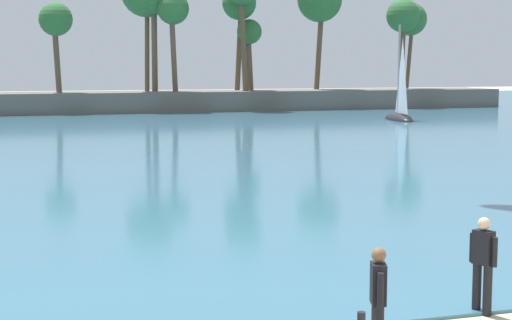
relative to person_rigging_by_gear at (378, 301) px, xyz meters
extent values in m
cube|color=#386B84|center=(-1.62, 51.64, -0.86)|extent=(220.00, 100.35, 0.06)
cube|color=#605B54|center=(-1.62, 61.81, 0.01)|extent=(86.12, 6.00, 1.80)
cylinder|color=brown|center=(0.28, 61.35, 3.95)|extent=(0.72, 0.53, 6.11)
sphere|color=#2D6633|center=(0.28, 61.35, 6.99)|extent=(2.80, 2.80, 2.80)
cylinder|color=brown|center=(16.35, 60.70, 5.55)|extent=(0.88, 0.62, 9.32)
cylinder|color=brown|center=(17.54, 62.68, 3.56)|extent=(0.70, 0.81, 5.34)
sphere|color=#2D6633|center=(17.54, 62.68, 6.21)|extent=(2.27, 2.27, 2.27)
cylinder|color=brown|center=(8.62, 61.74, 4.97)|extent=(0.51, 0.50, 8.12)
cylinder|color=brown|center=(33.81, 62.61, 4.25)|extent=(0.74, 0.62, 6.71)
sphere|color=#2D6633|center=(33.81, 62.61, 7.60)|extent=(3.19, 3.19, 3.19)
cylinder|color=brown|center=(8.10, 62.41, 5.24)|extent=(0.62, 0.85, 8.69)
cylinder|color=brown|center=(32.30, 61.21, 4.37)|extent=(0.60, 0.62, 6.95)
sphere|color=#2D6633|center=(32.30, 61.21, 7.84)|extent=(3.18, 3.18, 3.18)
cylinder|color=brown|center=(24.67, 63.34, 5.11)|extent=(0.98, 0.54, 8.42)
cylinder|color=brown|center=(10.05, 60.62, 4.46)|extent=(0.80, 0.73, 7.14)
sphere|color=#2D6633|center=(10.05, 60.62, 8.02)|extent=(2.76, 2.76, 2.76)
cylinder|color=brown|center=(16.68, 63.00, 4.85)|extent=(0.85, 0.64, 7.91)
sphere|color=#2D6633|center=(16.68, 63.00, 8.80)|extent=(3.09, 3.09, 3.09)
cube|color=black|center=(0.00, 0.00, 0.26)|extent=(0.30, 0.39, 0.58)
sphere|color=brown|center=(0.00, 0.00, 0.67)|extent=(0.21, 0.21, 0.21)
cylinder|color=black|center=(-0.07, -0.22, 0.22)|extent=(0.09, 0.09, 0.50)
cylinder|color=black|center=(0.07, 0.22, 0.22)|extent=(0.09, 0.09, 0.50)
cylinder|color=black|center=(2.74, 1.45, -0.46)|extent=(0.15, 0.15, 0.86)
cylinder|color=black|center=(2.66, 1.66, -0.46)|extent=(0.15, 0.15, 0.86)
cube|color=black|center=(2.70, 1.56, 0.26)|extent=(0.30, 0.39, 0.58)
sphere|color=beige|center=(2.70, 1.56, 0.67)|extent=(0.21, 0.21, 0.21)
cylinder|color=black|center=(2.78, 1.34, 0.22)|extent=(0.09, 0.09, 0.50)
cylinder|color=black|center=(2.62, 1.77, 0.22)|extent=(0.09, 0.09, 0.50)
ellipsoid|color=black|center=(23.82, 45.33, -0.83)|extent=(2.58, 5.40, 1.04)
cylinder|color=gray|center=(23.87, 45.59, 2.93)|extent=(0.16, 0.16, 6.49)
pyramid|color=silver|center=(23.69, 44.72, 2.44)|extent=(0.63, 2.32, 5.52)
camera|label=1|loc=(-5.09, -10.32, 3.32)|focal=58.39mm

